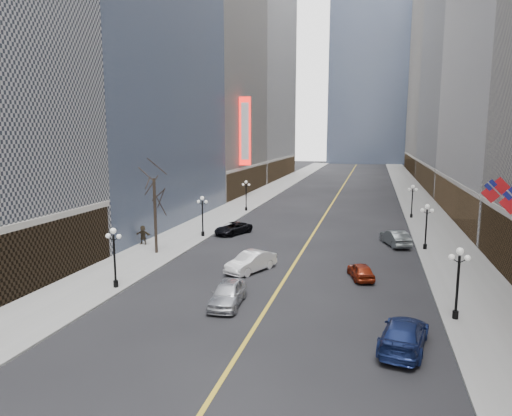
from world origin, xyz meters
The scene contains 23 objects.
sidewalk_east centered at (14.00, 70.00, 0.07)m, with size 6.00×230.00×0.15m, color gray.
sidewalk_west centered at (-14.00, 70.00, 0.07)m, with size 6.00×230.00×0.15m, color gray.
lane_line centered at (0.00, 80.00, 0.01)m, with size 0.25×200.00×0.02m, color gold.
bldg_east_c centered at (29.88, 106.00, 24.18)m, with size 26.60×40.60×48.80m.
bldg_east_d centered at (29.90, 149.00, 31.17)m, with size 26.60×46.60×62.80m.
bldg_west_c centered at (-29.88, 87.00, 25.19)m, with size 26.60×30.60×50.80m.
bldg_west_d centered at (-29.92, 121.00, 36.17)m, with size 26.60×38.60×72.80m.
streetlamp_east_1 centered at (11.80, 30.00, 2.90)m, with size 1.26×0.44×4.52m.
streetlamp_east_2 centered at (11.80, 48.00, 2.90)m, with size 1.26×0.44×4.52m.
streetlamp_east_3 centered at (11.80, 66.00, 2.90)m, with size 1.26×0.44×4.52m.
streetlamp_west_1 centered at (-11.80, 30.00, 2.90)m, with size 1.26×0.44×4.52m.
streetlamp_west_2 centered at (-11.80, 48.00, 2.90)m, with size 1.26×0.44×4.52m.
streetlamp_west_3 centered at (-11.80, 66.00, 2.90)m, with size 1.26×0.44×4.52m.
flag_5 centered at (15.31, 37.00, 7.29)m, with size 2.87×0.12×2.87m.
theatre_marquee centered at (-15.88, 80.00, 12.00)m, with size 2.00×0.55×12.00m.
tree_west_far centered at (-13.50, 40.00, 6.24)m, with size 3.60×3.60×7.92m.
car_nb_near centered at (-2.69, 28.99, 0.82)m, with size 1.94×4.83×1.64m, color #B9BCC2.
car_nb_mid centered at (-3.17, 36.80, 0.84)m, with size 1.77×5.08×1.67m, color silver.
car_nb_far centered at (-9.00, 50.41, 0.68)m, with size 2.27×4.92×1.37m, color black.
car_sb_near centered at (8.46, 25.31, 0.80)m, with size 2.24×5.52×1.60m, color navy.
car_sb_mid centered at (5.86, 37.10, 0.66)m, with size 1.55×3.86×1.31m, color maroon.
car_sb_far centered at (9.00, 49.32, 0.82)m, with size 1.73×4.95×1.63m, color #4D5355.
ped_west_far centered at (-16.40, 42.76, 1.14)m, with size 1.83×0.53×1.97m, color black.
Camera 1 is at (6.54, 0.95, 11.42)m, focal length 32.00 mm.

